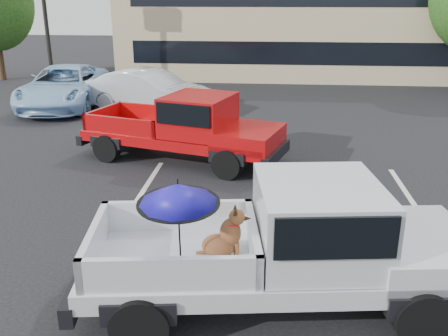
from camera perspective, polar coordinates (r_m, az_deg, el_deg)
The scene contains 8 objects.
ground at distance 9.01m, azimuth 5.83°, elevation -9.26°, with size 90.00×90.00×0.00m, color black.
stripe_left at distance 11.17m, azimuth -9.84°, elevation -3.56°, with size 0.12×5.00×0.01m, color silver.
stripe_right at distance 11.27m, azimuth 21.24°, elevation -4.45°, with size 0.12×5.00×0.01m, color silver.
motel_building at distance 29.00m, azimuth 9.93°, elevation 17.00°, with size 20.40×8.40×6.30m.
silver_pickup at distance 7.13m, azimuth 8.72°, elevation -8.05°, with size 5.89×2.66×2.06m.
red_pickup at distance 13.21m, azimuth -3.52°, elevation 4.85°, with size 5.81×3.44×1.81m.
silver_sedan at distance 19.13m, azimuth -8.56°, elevation 8.66°, with size 1.69×4.85×1.60m, color silver.
blue_suv at distance 20.86m, azimuth -17.78°, elevation 8.84°, with size 2.64×5.72×1.59m, color #9CC4E9.
Camera 1 is at (-0.19, -7.91, 4.32)m, focal length 40.00 mm.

